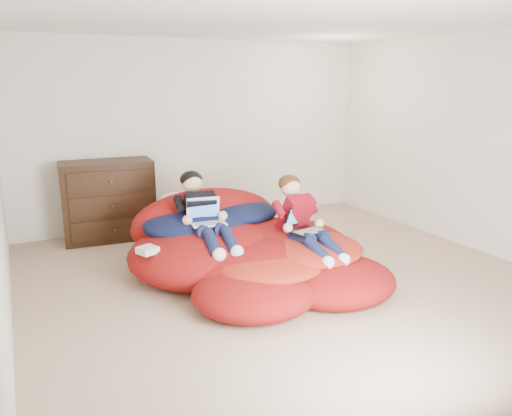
% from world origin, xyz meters
% --- Properties ---
extents(room_shell, '(5.10, 5.10, 2.77)m').
position_xyz_m(room_shell, '(0.00, 0.00, 0.22)').
color(room_shell, tan).
rests_on(room_shell, ground).
extents(dresser, '(1.14, 0.65, 1.00)m').
position_xyz_m(dresser, '(-1.32, 2.21, 0.50)').
color(dresser, black).
rests_on(dresser, ground).
extents(beanbag_pile, '(2.38, 2.45, 0.87)m').
position_xyz_m(beanbag_pile, '(-0.27, 0.33, 0.25)').
color(beanbag_pile, maroon).
rests_on(beanbag_pile, ground).
extents(cream_pillow, '(0.39, 0.25, 0.25)m').
position_xyz_m(cream_pillow, '(-0.76, 1.22, 0.62)').
color(cream_pillow, white).
rests_on(cream_pillow, beanbag_pile).
extents(older_boy, '(0.35, 1.16, 0.68)m').
position_xyz_m(older_boy, '(-0.67, 0.58, 0.67)').
color(older_boy, black).
rests_on(older_boy, beanbag_pile).
extents(younger_boy, '(0.34, 1.04, 0.72)m').
position_xyz_m(younger_boy, '(0.19, 0.04, 0.63)').
color(younger_boy, maroon).
rests_on(younger_boy, beanbag_pile).
extents(laptop_white, '(0.36, 0.32, 0.25)m').
position_xyz_m(laptop_white, '(-0.67, 0.47, 0.63)').
color(laptop_white, white).
rests_on(laptop_white, older_boy).
extents(laptop_black, '(0.39, 0.42, 0.24)m').
position_xyz_m(laptop_black, '(0.19, -0.01, 0.57)').
color(laptop_black, black).
rests_on(laptop_black, younger_boy).
extents(power_adapter, '(0.21, 0.21, 0.06)m').
position_xyz_m(power_adapter, '(-1.31, 0.32, 0.42)').
color(power_adapter, white).
rests_on(power_adapter, beanbag_pile).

